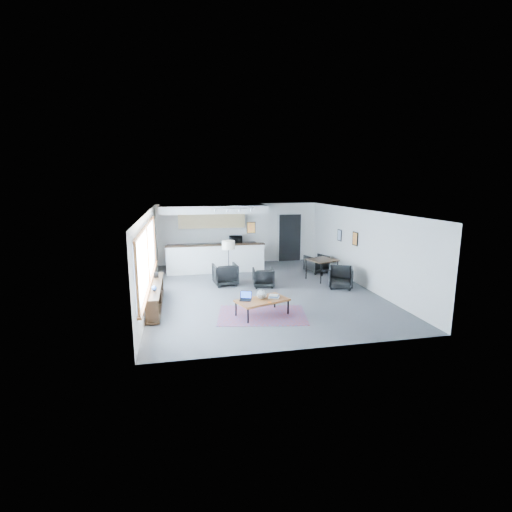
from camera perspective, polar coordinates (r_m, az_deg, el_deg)
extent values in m
cube|color=#4B4B4E|center=(12.25, 0.78, -5.30)|extent=(7.00, 9.00, 0.01)
cube|color=white|center=(11.78, 0.81, 6.96)|extent=(7.00, 9.00, 0.01)
cube|color=silver|center=(16.32, -2.65, 3.51)|extent=(7.00, 0.01, 2.60)
cube|color=silver|center=(7.73, 8.10, -5.21)|extent=(7.00, 0.01, 2.60)
cube|color=silver|center=(11.71, -16.19, 0.05)|extent=(0.01, 9.00, 2.60)
cube|color=silver|center=(13.15, 15.88, 1.25)|extent=(0.01, 9.00, 2.60)
cube|color=#8CBFFF|center=(10.79, -16.41, 0.20)|extent=(0.02, 5.80, 1.55)
cube|color=brown|center=(10.96, -16.02, -3.90)|extent=(0.10, 5.95, 0.06)
cube|color=brown|center=(10.67, -16.53, 4.43)|extent=(0.06, 5.95, 0.06)
cube|color=brown|center=(7.97, -17.85, -3.65)|extent=(0.06, 0.06, 1.60)
cube|color=brown|center=(10.79, -16.30, 0.21)|extent=(0.06, 0.06, 1.60)
cube|color=brown|center=(13.64, -15.40, 2.46)|extent=(0.06, 0.06, 1.60)
cube|color=black|center=(10.87, -15.30, -4.42)|extent=(0.35, 3.00, 0.05)
cube|color=black|center=(11.04, -15.15, -7.27)|extent=(0.35, 3.00, 0.05)
cube|color=black|center=(9.58, -15.71, -8.38)|extent=(0.33, 0.04, 0.55)
cube|color=black|center=(10.95, -15.22, -5.88)|extent=(0.33, 0.04, 0.55)
cube|color=black|center=(12.35, -14.85, -3.94)|extent=(0.33, 0.04, 0.55)
cube|color=#3359A5|center=(9.77, -15.61, -8.95)|extent=(0.18, 0.04, 0.20)
cube|color=silver|center=(9.93, -15.55, -8.56)|extent=(0.18, 0.04, 0.22)
cube|color=maroon|center=(10.08, -15.49, -8.18)|extent=(0.18, 0.04, 0.24)
cube|color=black|center=(10.25, -15.43, -7.98)|extent=(0.18, 0.04, 0.20)
cube|color=#3359A5|center=(10.41, -15.37, -7.63)|extent=(0.18, 0.04, 0.22)
cube|color=silver|center=(10.57, -15.32, -7.28)|extent=(0.18, 0.04, 0.24)
cube|color=maroon|center=(10.73, -15.26, -7.10)|extent=(0.18, 0.04, 0.20)
cube|color=black|center=(10.89, -15.22, -6.77)|extent=(0.18, 0.04, 0.22)
cube|color=#3359A5|center=(11.05, -15.17, -6.46)|extent=(0.18, 0.03, 0.24)
cube|color=silver|center=(11.22, -15.12, -6.30)|extent=(0.18, 0.03, 0.20)
cube|color=maroon|center=(11.38, -15.07, -6.00)|extent=(0.18, 0.03, 0.22)
cube|color=black|center=(11.54, -15.03, -5.70)|extent=(0.18, 0.04, 0.24)
cube|color=black|center=(11.62, -15.10, -2.83)|extent=(0.14, 0.02, 0.18)
sphere|color=#264C99|center=(10.27, -15.41, -4.78)|extent=(0.14, 0.14, 0.14)
cube|color=white|center=(14.53, -6.16, -0.49)|extent=(3.80, 0.25, 1.10)
cube|color=black|center=(14.43, -6.21, 1.68)|extent=(3.85, 0.32, 0.04)
cube|color=white|center=(15.97, -6.67, 0.18)|extent=(3.80, 0.60, 0.90)
cube|color=#2D2D2D|center=(15.89, -6.71, 1.81)|extent=(3.82, 0.62, 0.04)
cube|color=tan|center=(15.90, -6.84, 5.59)|extent=(2.80, 0.35, 0.70)
cube|color=white|center=(15.17, -6.65, 7.23)|extent=(4.20, 1.80, 0.30)
cube|color=black|center=(14.55, -0.75, 4.37)|extent=(0.35, 0.03, 0.45)
cube|color=orange|center=(14.53, -0.74, 4.37)|extent=(0.30, 0.01, 0.40)
cube|color=black|center=(16.79, 5.19, 2.82)|extent=(1.00, 0.12, 2.10)
cube|color=white|center=(16.66, 3.47, 2.78)|extent=(0.06, 0.10, 2.10)
cube|color=white|center=(16.96, 6.86, 2.87)|extent=(0.06, 0.10, 2.10)
cube|color=white|center=(16.68, 5.24, 6.47)|extent=(1.10, 0.10, 0.06)
cube|color=silver|center=(13.84, -3.63, 7.37)|extent=(1.60, 0.04, 0.04)
cylinder|color=silver|center=(13.77, -6.33, 6.98)|extent=(0.07, 0.07, 0.09)
cylinder|color=silver|center=(13.82, -4.46, 7.02)|extent=(0.07, 0.07, 0.09)
cylinder|color=silver|center=(13.88, -2.60, 7.06)|extent=(0.07, 0.07, 0.09)
cylinder|color=silver|center=(13.96, -0.76, 7.10)|extent=(0.07, 0.07, 0.09)
cube|color=black|center=(13.45, 15.02, 2.58)|extent=(0.03, 0.38, 0.48)
cube|color=orange|center=(13.44, 14.96, 2.58)|extent=(0.00, 0.32, 0.42)
cube|color=black|center=(14.62, 12.73, 3.14)|extent=(0.03, 0.34, 0.44)
cube|color=#859FC5|center=(14.61, 12.68, 3.14)|extent=(0.00, 0.28, 0.38)
cube|color=#5A3046|center=(10.00, 0.95, -9.07)|extent=(2.57, 1.98, 0.01)
cube|color=brown|center=(9.87, 0.96, -6.83)|extent=(1.52, 1.15, 0.05)
cube|color=black|center=(9.38, -1.25, -9.23)|extent=(0.04, 0.04, 0.40)
cube|color=black|center=(9.89, -3.11, -8.15)|extent=(0.04, 0.04, 0.40)
cube|color=black|center=(10.03, 4.96, -7.88)|extent=(0.04, 0.04, 0.40)
cube|color=black|center=(10.51, 2.91, -6.96)|extent=(0.04, 0.04, 0.40)
cube|color=black|center=(9.63, 1.97, -7.49)|extent=(1.22, 0.47, 0.03)
cube|color=black|center=(10.13, -0.01, -6.54)|extent=(1.22, 0.47, 0.03)
cube|color=black|center=(9.80, -1.63, -6.76)|extent=(0.35, 0.30, 0.02)
cube|color=black|center=(9.87, -1.54, -5.97)|extent=(0.30, 0.15, 0.20)
cube|color=blue|center=(9.86, -1.55, -5.98)|extent=(0.27, 0.13, 0.17)
sphere|color=gray|center=(9.86, 0.89, -5.89)|extent=(0.27, 0.27, 0.27)
cube|color=silver|center=(10.00, 2.78, -6.35)|extent=(0.34, 0.31, 0.03)
cube|color=#3359A5|center=(9.99, 2.78, -6.18)|extent=(0.31, 0.29, 0.03)
cube|color=silver|center=(9.97, 2.71, -6.07)|extent=(0.28, 0.26, 0.03)
cube|color=#E5590C|center=(9.63, 2.10, -7.12)|extent=(0.11, 0.11, 0.01)
imported|color=black|center=(12.84, -4.76, -2.67)|extent=(0.85, 0.81, 0.81)
imported|color=black|center=(12.58, 1.12, -3.18)|extent=(0.75, 0.71, 0.70)
cylinder|color=black|center=(12.97, -4.18, -4.31)|extent=(0.32, 0.32, 0.03)
cylinder|color=black|center=(12.81, -4.23, -1.46)|extent=(0.03, 0.03, 1.30)
cylinder|color=#F4E6C9|center=(12.68, -4.27, 1.72)|extent=(0.53, 0.53, 0.29)
cube|color=black|center=(13.60, 10.13, -0.61)|extent=(1.15, 1.15, 0.04)
cylinder|color=black|center=(13.13, 9.96, -2.71)|extent=(0.05, 0.05, 0.72)
cylinder|color=black|center=(13.71, 7.73, -2.06)|extent=(0.05, 0.05, 0.72)
cylinder|color=black|center=(13.67, 12.43, -2.26)|extent=(0.05, 0.05, 0.72)
cylinder|color=black|center=(14.23, 10.18, -1.65)|extent=(0.05, 0.05, 0.72)
imported|color=black|center=(12.76, 12.89, -3.32)|extent=(0.85, 0.83, 0.68)
imported|color=black|center=(14.78, 9.27, -1.26)|extent=(0.78, 0.76, 0.65)
imported|color=black|center=(15.97, -3.15, 2.67)|extent=(0.58, 0.36, 0.38)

